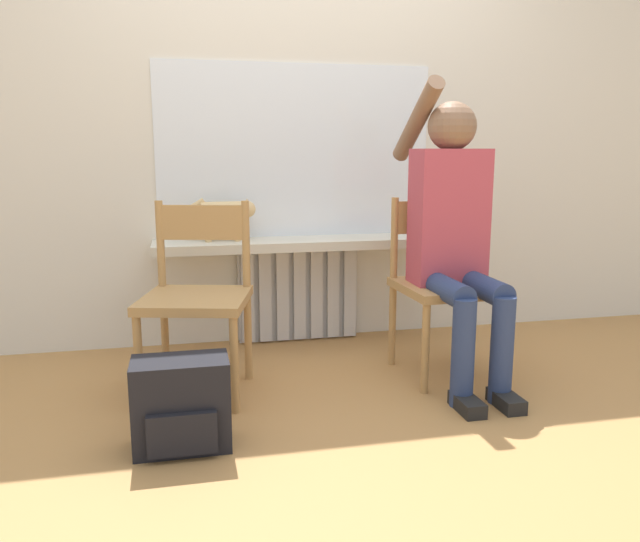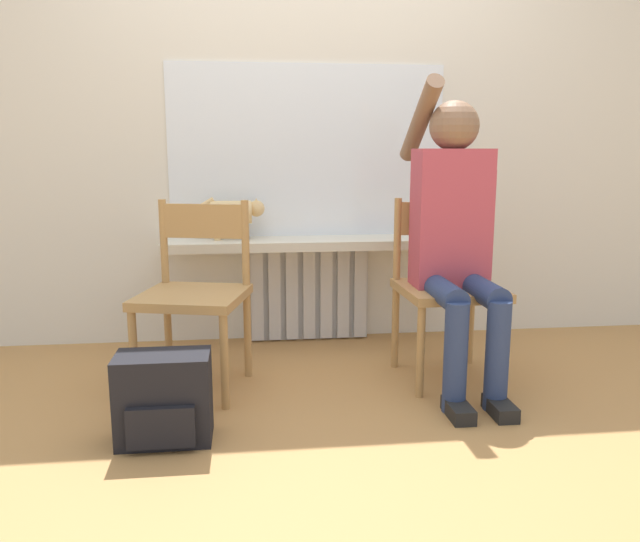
# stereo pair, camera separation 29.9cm
# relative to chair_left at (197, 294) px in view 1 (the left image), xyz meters

# --- Properties ---
(ground_plane) EXTENTS (12.00, 12.00, 0.00)m
(ground_plane) POSITION_rel_chair_left_xyz_m (0.59, -0.46, -0.45)
(ground_plane) COLOR #B27F47
(wall_with_window) EXTENTS (7.00, 0.06, 2.70)m
(wall_with_window) POSITION_rel_chair_left_xyz_m (0.59, 0.77, 0.90)
(wall_with_window) COLOR silver
(wall_with_window) RESTS_ON ground_plane
(radiator) EXTENTS (0.69, 0.08, 0.55)m
(radiator) POSITION_rel_chair_left_xyz_m (0.59, 0.69, -0.18)
(radiator) COLOR silver
(radiator) RESTS_ON ground_plane
(windowsill) EXTENTS (1.60, 0.30, 0.05)m
(windowsill) POSITION_rel_chair_left_xyz_m (0.59, 0.58, 0.12)
(windowsill) COLOR beige
(windowsill) RESTS_ON radiator
(window_glass) EXTENTS (1.54, 0.01, 0.95)m
(window_glass) POSITION_rel_chair_left_xyz_m (0.59, 0.73, 0.62)
(window_glass) COLOR white
(window_glass) RESTS_ON windowsill
(chair_left) EXTENTS (0.55, 0.55, 0.86)m
(chair_left) POSITION_rel_chair_left_xyz_m (0.00, 0.00, 0.00)
(chair_left) COLOR #B2844C
(chair_left) RESTS_ON ground_plane
(chair_right) EXTENTS (0.47, 0.47, 0.86)m
(chair_right) POSITION_rel_chair_left_xyz_m (1.18, 0.00, 0.00)
(chair_right) COLOR #B2844C
(chair_right) RESTS_ON ground_plane
(person) EXTENTS (0.36, 0.95, 1.41)m
(person) POSITION_rel_chair_left_xyz_m (1.18, -0.09, 0.28)
(person) COLOR navy
(person) RESTS_ON ground_plane
(cat) EXTENTS (0.42, 0.12, 0.23)m
(cat) POSITION_rel_chair_left_xyz_m (0.17, 0.61, 0.29)
(cat) COLOR #DBB77A
(cat) RESTS_ON windowsill
(backpack) EXTENTS (0.35, 0.23, 0.34)m
(backpack) POSITION_rel_chair_left_xyz_m (-0.08, -0.56, -0.29)
(backpack) COLOR black
(backpack) RESTS_ON ground_plane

